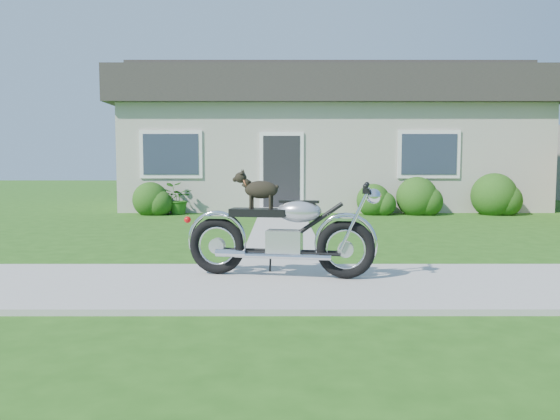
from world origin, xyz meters
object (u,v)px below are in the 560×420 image
(potted_plant_left, at_px, (177,199))
(house, at_px, (327,139))
(motorcycle_with_dog, at_px, (283,231))
(potted_plant_right, at_px, (413,198))

(potted_plant_left, bearing_deg, house, 38.80)
(potted_plant_left, xyz_separation_m, motorcycle_with_dog, (2.77, -8.24, 0.14))
(potted_plant_left, relative_size, potted_plant_right, 0.98)
(house, relative_size, potted_plant_left, 14.98)
(potted_plant_left, relative_size, motorcycle_with_dog, 0.38)
(house, distance_m, motorcycle_with_dog, 11.89)
(potted_plant_left, bearing_deg, motorcycle_with_dog, -71.40)
(house, xyz_separation_m, potted_plant_right, (1.99, -3.44, -1.73))
(house, xyz_separation_m, potted_plant_left, (-4.28, -3.44, -1.74))
(potted_plant_right, distance_m, motorcycle_with_dog, 8.96)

